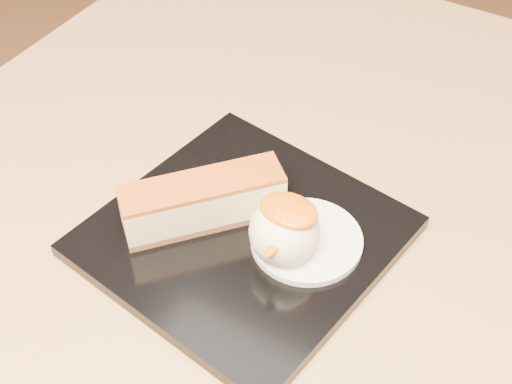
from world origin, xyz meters
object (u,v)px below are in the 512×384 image
Objects in this scene: dessert_plate at (244,236)px; ice_cream_scoop at (284,232)px; table at (313,327)px; cheesecake at (203,201)px.

dessert_plate is 0.05m from ice_cream_scoop.
cheesecake reaches higher than table.
dessert_plate is at bearing -40.59° from cheesecake.
dessert_plate is at bearing -132.19° from table.
table is 3.64× the size of dessert_plate.
cheesecake is at bearing 180.00° from ice_cream_scoop.
ice_cream_scoop reaches higher than cheesecake.
table is at bearing -13.91° from cheesecake.
ice_cream_scoop is at bearing -48.72° from cheesecake.
cheesecake is (-0.03, -0.01, 0.03)m from dessert_plate.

